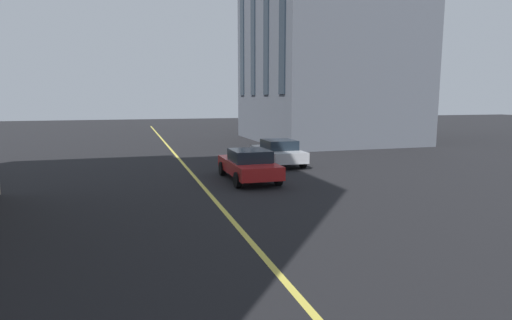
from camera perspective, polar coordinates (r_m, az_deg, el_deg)
lane_centre_line at (r=17.08m, az=-7.16°, el=-3.70°), size 80.00×0.16×0.01m
car_red_trailing at (r=18.29m, az=-0.99°, el=-0.61°), size 4.40×1.95×1.37m
car_silver_parked_a at (r=22.70m, az=3.01°, el=1.13°), size 4.40×1.95×1.37m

